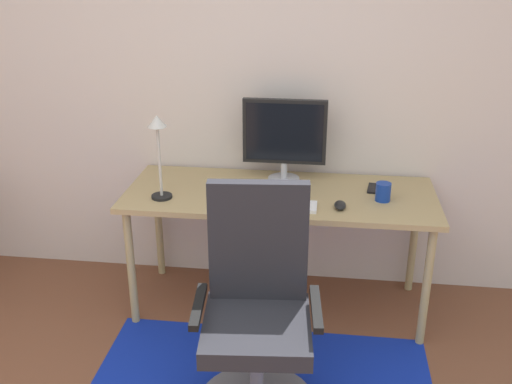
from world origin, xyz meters
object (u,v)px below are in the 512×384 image
(keyboard, at_px, (275,205))
(office_chair, at_px, (257,328))
(cell_phone, at_px, (374,188))
(desk, at_px, (280,203))
(coffee_cup, at_px, (383,192))
(computer_mouse, at_px, (340,205))
(desk_lamp, at_px, (158,142))
(monitor, at_px, (285,135))

(keyboard, height_order, office_chair, office_chair)
(cell_phone, xyz_separation_m, office_chair, (-0.53, -0.93, -0.31))
(keyboard, bearing_deg, desk, 86.96)
(cell_phone, bearing_deg, coffee_cup, -69.91)
(desk, bearing_deg, coffee_cup, -4.53)
(computer_mouse, xyz_separation_m, desk_lamp, (-0.94, 0.02, 0.29))
(monitor, distance_m, office_chair, 1.15)
(keyboard, height_order, cell_phone, keyboard)
(monitor, relative_size, office_chair, 0.45)
(coffee_cup, xyz_separation_m, cell_phone, (-0.03, 0.15, -0.04))
(cell_phone, distance_m, desk_lamp, 1.19)
(desk, bearing_deg, computer_mouse, -28.17)
(cell_phone, distance_m, office_chair, 1.11)
(keyboard, xyz_separation_m, cell_phone, (0.52, 0.30, -0.00))
(computer_mouse, distance_m, cell_phone, 0.34)
(monitor, distance_m, desk_lamp, 0.71)
(keyboard, bearing_deg, coffee_cup, 15.33)
(monitor, distance_m, coffee_cup, 0.63)
(keyboard, bearing_deg, desk_lamp, 176.06)
(monitor, xyz_separation_m, desk_lamp, (-0.62, -0.34, 0.04))
(monitor, relative_size, computer_mouse, 4.50)
(keyboard, bearing_deg, computer_mouse, 3.92)
(cell_phone, bearing_deg, monitor, 178.59)
(monitor, height_order, office_chair, monitor)
(desk, distance_m, keyboard, 0.21)
(coffee_cup, distance_m, cell_phone, 0.16)
(monitor, bearing_deg, computer_mouse, -48.55)
(cell_phone, bearing_deg, desk_lamp, -159.49)
(desk, relative_size, computer_mouse, 16.12)
(desk, xyz_separation_m, desk_lamp, (-0.62, -0.15, 0.37))
(office_chair, bearing_deg, coffee_cup, 48.56)
(keyboard, relative_size, computer_mouse, 4.13)
(desk, bearing_deg, monitor, 88.80)
(keyboard, relative_size, coffee_cup, 4.40)
(desk, height_order, desk_lamp, desk_lamp)
(desk_lamp, height_order, office_chair, desk_lamp)
(computer_mouse, relative_size, office_chair, 0.10)
(computer_mouse, bearing_deg, monitor, 131.45)
(desk, relative_size, keyboard, 3.90)
(keyboard, relative_size, cell_phone, 3.07)
(monitor, height_order, desk_lamp, monitor)
(monitor, relative_size, desk_lamp, 1.04)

